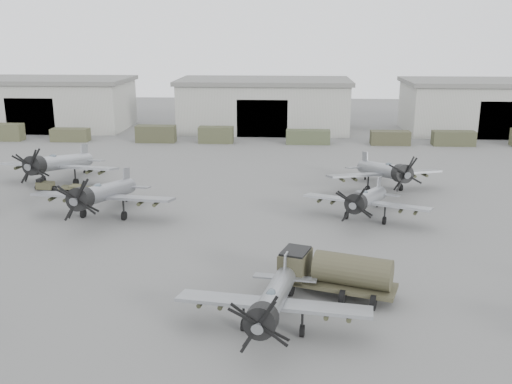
% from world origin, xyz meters
% --- Properties ---
extents(ground, '(220.00, 220.00, 0.00)m').
position_xyz_m(ground, '(0.00, 0.00, 0.00)').
color(ground, '#585856').
rests_on(ground, ground).
extents(hangar_left, '(29.00, 14.80, 8.70)m').
position_xyz_m(hangar_left, '(-38.00, 61.96, 4.37)').
color(hangar_left, gray).
rests_on(hangar_left, ground).
extents(hangar_center, '(29.00, 14.80, 8.70)m').
position_xyz_m(hangar_center, '(0.00, 61.96, 4.37)').
color(hangar_center, gray).
rests_on(hangar_center, ground).
extents(hangar_right, '(29.00, 14.80, 8.70)m').
position_xyz_m(hangar_right, '(38.00, 61.96, 4.37)').
color(hangar_right, gray).
rests_on(hangar_right, ground).
extents(support_truck_0, '(5.78, 2.20, 2.62)m').
position_xyz_m(support_truck_0, '(-40.03, 50.00, 1.31)').
color(support_truck_0, '#42432C').
rests_on(support_truck_0, ground).
extents(support_truck_1, '(5.77, 2.20, 1.97)m').
position_xyz_m(support_truck_1, '(-29.53, 50.00, 0.99)').
color(support_truck_1, '#40412B').
rests_on(support_truck_1, ground).
extents(support_truck_2, '(6.02, 2.20, 2.57)m').
position_xyz_m(support_truck_2, '(-16.08, 50.00, 1.28)').
color(support_truck_2, '#383925').
rests_on(support_truck_2, ground).
extents(support_truck_3, '(5.26, 2.20, 2.46)m').
position_xyz_m(support_truck_3, '(-6.79, 50.00, 1.23)').
color(support_truck_3, '#3D402A').
rests_on(support_truck_3, ground).
extents(support_truck_4, '(6.60, 2.20, 2.11)m').
position_xyz_m(support_truck_4, '(7.20, 50.00, 1.05)').
color(support_truck_4, '#3E452D').
rests_on(support_truck_4, ground).
extents(support_truck_5, '(5.82, 2.20, 2.09)m').
position_xyz_m(support_truck_5, '(19.52, 50.00, 1.04)').
color(support_truck_5, '#383825').
rests_on(support_truck_5, ground).
extents(support_truck_6, '(6.18, 2.20, 2.16)m').
position_xyz_m(support_truck_6, '(28.86, 50.00, 1.08)').
color(support_truck_6, '#393B27').
rests_on(support_truck_6, ground).
extents(aircraft_near_1, '(11.26, 10.13, 4.47)m').
position_xyz_m(aircraft_near_1, '(3.59, -6.56, 2.03)').
color(aircraft_near_1, gray).
rests_on(aircraft_near_1, ground).
extents(aircraft_mid_1, '(13.24, 11.91, 5.26)m').
position_xyz_m(aircraft_mid_1, '(-12.49, 12.98, 2.39)').
color(aircraft_mid_1, gray).
rests_on(aircraft_mid_1, ground).
extents(aircraft_mid_2, '(11.32, 10.23, 4.58)m').
position_xyz_m(aircraft_mid_2, '(11.28, 13.60, 2.08)').
color(aircraft_mid_2, '#96999E').
rests_on(aircraft_mid_2, ground).
extents(aircraft_far_0, '(13.60, 12.24, 5.40)m').
position_xyz_m(aircraft_far_0, '(-21.19, 24.37, 2.46)').
color(aircraft_far_0, '#919499').
rests_on(aircraft_far_0, ground).
extents(aircraft_far_1, '(12.49, 11.24, 4.98)m').
position_xyz_m(aircraft_far_1, '(14.63, 23.70, 2.27)').
color(aircraft_far_1, gray).
rests_on(aircraft_far_1, ground).
extents(fuel_tanker, '(7.88, 4.68, 2.89)m').
position_xyz_m(fuel_tanker, '(7.53, -1.29, 1.66)').
color(fuel_tanker, '#3B3927').
rests_on(fuel_tanker, ground).
extents(tug_trailer, '(6.46, 2.00, 1.28)m').
position_xyz_m(tug_trailer, '(-20.40, 22.08, 0.48)').
color(tug_trailer, '#44432D').
rests_on(tug_trailer, ground).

